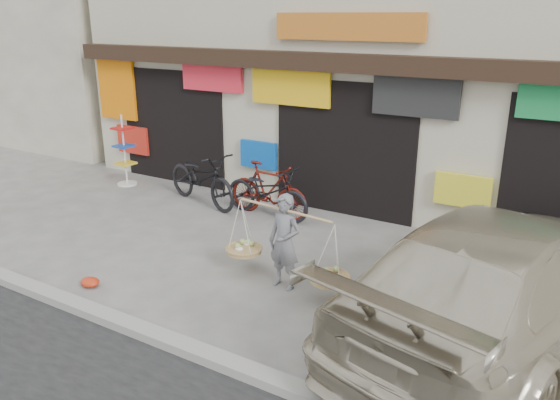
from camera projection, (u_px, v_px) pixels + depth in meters
The scene contains 11 objects.
ground at pixel (247, 279), 8.52m from camera, with size 70.00×70.00×0.00m, color gray.
kerb at pixel (158, 336), 6.88m from camera, with size 70.00×0.25×0.12m, color gray.
shophouse_block at pixel (400, 36), 12.62m from camera, with size 14.00×6.32×7.00m.
neighbor_west at pixel (47, 41), 19.81m from camera, with size 12.00×7.00×6.00m, color #BEB59D.
street_vendor at pixel (284, 246), 8.06m from camera, with size 2.16×0.75×1.46m.
bike_0 at pixel (202, 178), 11.71m from camera, with size 0.78×2.23×1.17m, color black.
bike_1 at pixel (268, 190), 10.98m from camera, with size 0.53×1.87×1.12m, color #5A160F.
bike_2 at pixel (267, 192), 11.01m from camera, with size 0.69×1.98×1.04m, color black.
suv at pixel (505, 277), 6.74m from camera, with size 3.61×6.12×1.66m.
display_rack at pixel (125, 157), 13.02m from camera, with size 0.47×0.47×1.70m.
red_bag at pixel (90, 282), 8.26m from camera, with size 0.31×0.25×0.14m, color red.
Camera 1 is at (4.39, -6.31, 3.91)m, focal length 35.00 mm.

